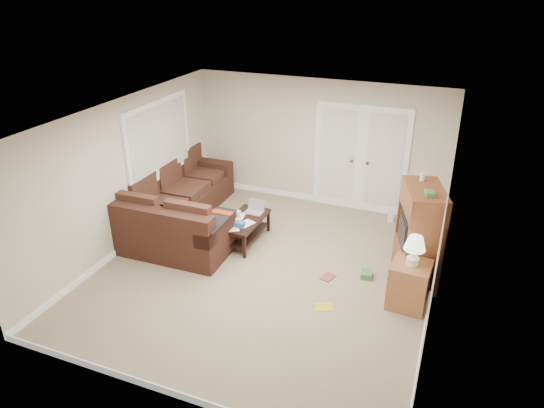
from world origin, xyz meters
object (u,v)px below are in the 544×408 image
at_px(coffee_table, 246,229).
at_px(tv_armoire, 419,235).
at_px(sectional_sofa, 177,210).
at_px(side_cabinet, 410,281).

height_order(coffee_table, tv_armoire, tv_armoire).
xyz_separation_m(coffee_table, tv_armoire, (2.87, -0.10, 0.53)).
height_order(sectional_sofa, side_cabinet, side_cabinet).
bearing_deg(sectional_sofa, side_cabinet, -11.33).
bearing_deg(coffee_table, sectional_sofa, -176.75).
distance_m(sectional_sofa, tv_armoire, 4.23).
bearing_deg(side_cabinet, sectional_sofa, 174.04).
height_order(sectional_sofa, tv_armoire, tv_armoire).
distance_m(sectional_sofa, coffee_table, 1.35).
relative_size(sectional_sofa, coffee_table, 2.81).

